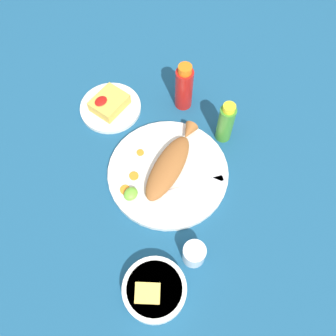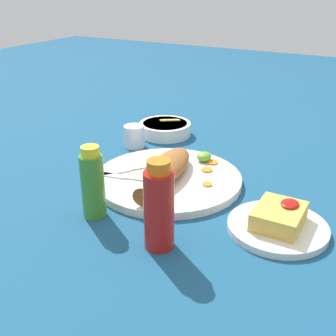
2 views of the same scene
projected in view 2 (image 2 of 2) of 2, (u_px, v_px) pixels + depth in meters
The scene contains 15 objects.
ground_plane at pixel (168, 182), 1.01m from camera, with size 4.00×4.00×0.00m, color navy.
main_plate at pixel (168, 179), 1.01m from camera, with size 0.35×0.35×0.02m, color silver.
fried_fish at pixel (166, 169), 0.98m from camera, with size 0.28×0.12×0.05m.
fork_near at pixel (130, 178), 0.99m from camera, with size 0.05×0.18×0.00m.
fork_far at pixel (133, 169), 1.03m from camera, with size 0.16×0.12×0.00m.
carrot_slice_near at pixel (207, 185), 0.96m from camera, with size 0.02×0.02×0.00m, color orange.
carrot_slice_mid at pixel (207, 170), 1.03m from camera, with size 0.03×0.03×0.00m, color orange.
carrot_slice_far at pixel (212, 162), 1.07m from camera, with size 0.03×0.03×0.00m, color orange.
lime_wedge_main at pixel (204, 157), 1.08m from camera, with size 0.04×0.04×0.02m, color #6BB233.
hot_sauce_bottle_red at pixel (159, 207), 0.74m from camera, with size 0.05×0.05×0.17m.
hot_sauce_bottle_green at pixel (93, 184), 0.84m from camera, with size 0.05×0.05×0.15m.
salt_cup at pixel (134, 138), 1.21m from camera, with size 0.06×0.06×0.06m.
side_plate_fries at pixel (277, 227), 0.82m from camera, with size 0.19×0.19×0.01m, color silver.
fries_pile at pixel (279, 216), 0.81m from camera, with size 0.11×0.09×0.04m.
guacamole_bowl at pixel (165, 128), 1.30m from camera, with size 0.16×0.16×0.05m.
Camera 2 is at (-0.79, -0.44, 0.45)m, focal length 45.00 mm.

